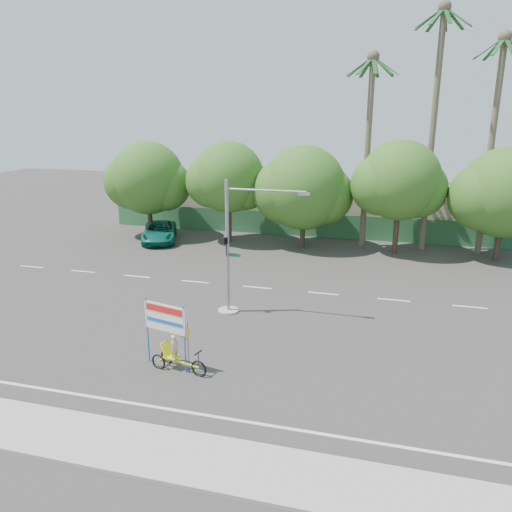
# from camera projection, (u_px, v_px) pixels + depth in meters

# --- Properties ---
(ground) EXTENTS (120.00, 120.00, 0.00)m
(ground) POSITION_uv_depth(u_px,v_px,m) (254.00, 350.00, 22.21)
(ground) COLOR #33302D
(ground) RESTS_ON ground
(sidewalk_near) EXTENTS (50.00, 2.40, 0.12)m
(sidewalk_near) POSITION_uv_depth(u_px,v_px,m) (189.00, 458.00, 15.24)
(sidewalk_near) COLOR gray
(sidewalk_near) RESTS_ON ground
(fence) EXTENTS (38.00, 0.08, 2.00)m
(fence) POSITION_uv_depth(u_px,v_px,m) (321.00, 226.00, 41.86)
(fence) COLOR #336B3D
(fence) RESTS_ON ground
(building_left) EXTENTS (12.00, 8.00, 4.00)m
(building_left) POSITION_uv_depth(u_px,v_px,m) (225.00, 200.00, 48.25)
(building_left) COLOR #B3AA8E
(building_left) RESTS_ON ground
(building_right) EXTENTS (14.00, 8.00, 3.60)m
(building_right) POSITION_uv_depth(u_px,v_px,m) (420.00, 211.00, 43.81)
(building_right) COLOR #B3AA8E
(building_right) RESTS_ON ground
(tree_far_left) EXTENTS (7.14, 6.00, 7.96)m
(tree_far_left) POSITION_uv_depth(u_px,v_px,m) (147.00, 180.00, 41.08)
(tree_far_left) COLOR #473828
(tree_far_left) RESTS_ON ground
(tree_left) EXTENTS (6.66, 5.60, 8.07)m
(tree_left) POSITION_uv_depth(u_px,v_px,m) (228.00, 180.00, 39.24)
(tree_left) COLOR #473828
(tree_left) RESTS_ON ground
(tree_center) EXTENTS (7.62, 6.40, 7.85)m
(tree_center) POSITION_uv_depth(u_px,v_px,m) (303.00, 190.00, 37.91)
(tree_center) COLOR #473828
(tree_center) RESTS_ON ground
(tree_right) EXTENTS (6.90, 5.80, 8.36)m
(tree_right) POSITION_uv_depth(u_px,v_px,m) (399.00, 183.00, 35.94)
(tree_right) COLOR #473828
(tree_right) RESTS_ON ground
(tree_far_right) EXTENTS (7.38, 6.20, 7.94)m
(tree_far_right) POSITION_uv_depth(u_px,v_px,m) (504.00, 196.00, 34.36)
(tree_far_right) COLOR #473828
(tree_far_right) RESTS_ON ground
(palm_tall) EXTENTS (3.73, 3.79, 17.45)m
(palm_tall) POSITION_uv_depth(u_px,v_px,m) (435.00, 108.00, 35.36)
(palm_tall) COLOR #70604C
(palm_tall) RESTS_ON ground
(palm_mid) EXTENTS (3.73, 3.79, 15.45)m
(palm_mid) POSITION_uv_depth(u_px,v_px,m) (494.00, 124.00, 34.66)
(palm_mid) COLOR #70604C
(palm_mid) RESTS_ON ground
(palm_short) EXTENTS (3.73, 3.79, 14.45)m
(palm_short) POSITION_uv_depth(u_px,v_px,m) (369.00, 131.00, 36.93)
(palm_short) COLOR #70604C
(palm_short) RESTS_ON ground
(traffic_signal) EXTENTS (4.72, 1.10, 7.00)m
(traffic_signal) POSITION_uv_depth(u_px,v_px,m) (233.00, 259.00, 25.64)
(traffic_signal) COLOR gray
(traffic_signal) RESTS_ON ground
(trike_billboard) EXTENTS (2.91, 1.08, 2.92)m
(trike_billboard) POSITION_uv_depth(u_px,v_px,m) (172.00, 342.00, 20.35)
(trike_billboard) COLOR black
(trike_billboard) RESTS_ON ground
(pickup_truck) EXTENTS (4.46, 6.15, 1.55)m
(pickup_truck) POSITION_uv_depth(u_px,v_px,m) (159.00, 232.00, 40.67)
(pickup_truck) COLOR #0E6253
(pickup_truck) RESTS_ON ground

